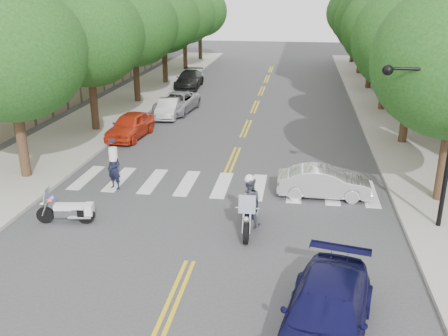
% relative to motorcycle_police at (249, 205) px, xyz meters
% --- Properties ---
extents(ground, '(140.00, 140.00, 0.00)m').
position_rel_motorcycle_police_xyz_m(ground, '(-1.58, -2.47, -0.93)').
color(ground, '#38383A').
rests_on(ground, ground).
extents(sidewalk_left, '(5.00, 60.00, 0.15)m').
position_rel_motorcycle_police_xyz_m(sidewalk_left, '(-11.08, 19.53, -0.86)').
color(sidewalk_left, '#9E9991').
rests_on(sidewalk_left, ground).
extents(sidewalk_right, '(5.00, 60.00, 0.15)m').
position_rel_motorcycle_police_xyz_m(sidewalk_right, '(7.92, 19.53, -0.86)').
color(sidewalk_right, '#9E9991').
rests_on(sidewalk_right, ground).
extents(tree_l_0, '(6.40, 6.40, 8.45)m').
position_rel_motorcycle_police_xyz_m(tree_l_0, '(-10.38, 3.53, 4.62)').
color(tree_l_0, '#382316').
rests_on(tree_l_0, ground).
extents(tree_l_1, '(6.40, 6.40, 8.45)m').
position_rel_motorcycle_police_xyz_m(tree_l_1, '(-10.38, 11.53, 4.62)').
color(tree_l_1, '#382316').
rests_on(tree_l_1, ground).
extents(tree_l_2, '(6.40, 6.40, 8.45)m').
position_rel_motorcycle_police_xyz_m(tree_l_2, '(-10.38, 19.53, 4.62)').
color(tree_l_2, '#382316').
rests_on(tree_l_2, ground).
extents(tree_l_3, '(6.40, 6.40, 8.45)m').
position_rel_motorcycle_police_xyz_m(tree_l_3, '(-10.38, 27.53, 4.62)').
color(tree_l_3, '#382316').
rests_on(tree_l_3, ground).
extents(tree_l_4, '(6.40, 6.40, 8.45)m').
position_rel_motorcycle_police_xyz_m(tree_l_4, '(-10.38, 35.53, 4.62)').
color(tree_l_4, '#382316').
rests_on(tree_l_4, ground).
extents(tree_l_5, '(6.40, 6.40, 8.45)m').
position_rel_motorcycle_police_xyz_m(tree_l_5, '(-10.38, 43.53, 4.62)').
color(tree_l_5, '#382316').
rests_on(tree_l_5, ground).
extents(tree_r_1, '(6.40, 6.40, 8.45)m').
position_rel_motorcycle_police_xyz_m(tree_r_1, '(7.22, 11.53, 4.62)').
color(tree_r_1, '#382316').
rests_on(tree_r_1, ground).
extents(tree_r_2, '(6.40, 6.40, 8.45)m').
position_rel_motorcycle_police_xyz_m(tree_r_2, '(7.22, 19.53, 4.62)').
color(tree_r_2, '#382316').
rests_on(tree_r_2, ground).
extents(tree_r_3, '(6.40, 6.40, 8.45)m').
position_rel_motorcycle_police_xyz_m(tree_r_3, '(7.22, 27.53, 4.62)').
color(tree_r_3, '#382316').
rests_on(tree_r_3, ground).
extents(tree_r_4, '(6.40, 6.40, 8.45)m').
position_rel_motorcycle_police_xyz_m(tree_r_4, '(7.22, 35.53, 4.62)').
color(tree_r_4, '#382316').
rests_on(tree_r_4, ground).
extents(tree_r_5, '(6.40, 6.40, 8.45)m').
position_rel_motorcycle_police_xyz_m(tree_r_5, '(7.22, 43.53, 4.62)').
color(tree_r_5, '#382316').
rests_on(tree_r_5, ground).
extents(traffic_signal_pole, '(2.82, 0.42, 6.00)m').
position_rel_motorcycle_police_xyz_m(traffic_signal_pole, '(6.14, 1.03, 2.79)').
color(traffic_signal_pole, black).
rests_on(traffic_signal_pole, ground).
extents(motorcycle_police, '(0.88, 2.58, 2.10)m').
position_rel_motorcycle_police_xyz_m(motorcycle_police, '(0.00, 0.00, 0.00)').
color(motorcycle_police, black).
rests_on(motorcycle_police, ground).
extents(motorcycle_parked, '(2.10, 0.67, 1.36)m').
position_rel_motorcycle_police_xyz_m(motorcycle_parked, '(-6.43, -0.45, -0.46)').
color(motorcycle_parked, black).
rests_on(motorcycle_parked, ground).
extents(officer_standing, '(0.74, 0.62, 1.75)m').
position_rel_motorcycle_police_xyz_m(officer_standing, '(-6.02, 2.99, -0.06)').
color(officer_standing, black).
rests_on(officer_standing, ground).
extents(convertible, '(3.81, 1.38, 1.25)m').
position_rel_motorcycle_police_xyz_m(convertible, '(2.71, 3.42, -0.31)').
color(convertible, silver).
rests_on(convertible, ground).
extents(sedan_blue, '(2.90, 5.18, 1.42)m').
position_rel_motorcycle_police_xyz_m(sedan_blue, '(2.42, -5.58, -0.22)').
color(sedan_blue, '#0F0E3D').
rests_on(sedan_blue, ground).
extents(parked_car_a, '(2.02, 4.32, 1.43)m').
position_rel_motorcycle_police_xyz_m(parked_car_a, '(-7.88, 10.53, -0.22)').
color(parked_car_a, red).
rests_on(parked_car_a, ground).
extents(parked_car_b, '(1.62, 3.77, 1.21)m').
position_rel_motorcycle_police_xyz_m(parked_car_b, '(-6.98, 15.53, -0.33)').
color(parked_car_b, silver).
rests_on(parked_car_b, ground).
extents(parked_car_c, '(2.69, 4.99, 1.33)m').
position_rel_motorcycle_police_xyz_m(parked_car_c, '(-6.78, 17.03, -0.26)').
color(parked_car_c, '#93949A').
rests_on(parked_car_c, ground).
extents(parked_car_d, '(2.22, 5.02, 1.43)m').
position_rel_motorcycle_police_xyz_m(parked_car_d, '(-7.88, 26.03, -0.21)').
color(parked_car_d, black).
rests_on(parked_car_d, ground).
extents(parked_car_e, '(1.69, 3.79, 1.26)m').
position_rel_motorcycle_police_xyz_m(parked_car_e, '(-7.88, 27.12, -0.30)').
color(parked_car_e, '#A9A9AE').
rests_on(parked_car_e, ground).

